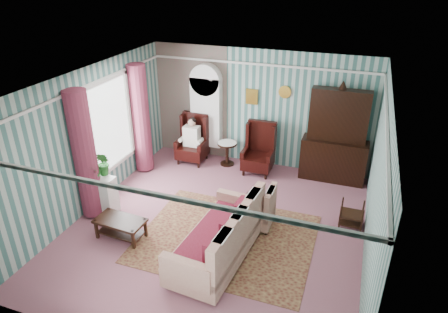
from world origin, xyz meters
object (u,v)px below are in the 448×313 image
(wingback_left, at_px, (192,139))
(dresser_hutch, at_px, (337,133))
(wingback_right, at_px, (258,149))
(round_side_table, at_px, (227,154))
(nest_table, at_px, (352,214))
(sofa, at_px, (217,233))
(floral_armchair, at_px, (257,201))
(seated_woman, at_px, (192,141))
(bookcase, at_px, (206,117))
(coffee_table, at_px, (121,228))
(plant_stand, at_px, (103,195))

(wingback_left, bearing_deg, dresser_hutch, 4.41)
(dresser_hutch, distance_m, wingback_right, 1.86)
(round_side_table, height_order, nest_table, round_side_table)
(sofa, bearing_deg, floral_armchair, -12.65)
(wingback_right, height_order, seated_woman, wingback_right)
(seated_woman, relative_size, round_side_table, 1.97)
(round_side_table, relative_size, sofa, 0.27)
(dresser_hutch, relative_size, round_side_table, 3.93)
(round_side_table, bearing_deg, nest_table, -28.20)
(nest_table, bearing_deg, floral_armchair, -161.70)
(dresser_hutch, distance_m, wingback_left, 3.55)
(bookcase, xyz_separation_m, coffee_table, (-0.23, -3.77, -0.92))
(wingback_right, bearing_deg, bookcase, 165.43)
(seated_woman, distance_m, plant_stand, 2.87)
(wingback_right, bearing_deg, coffee_table, -117.19)
(dresser_hutch, relative_size, wingback_left, 1.89)
(seated_woman, bearing_deg, wingback_left, 0.00)
(bookcase, xyz_separation_m, wingback_right, (1.50, -0.39, -0.50))
(dresser_hutch, distance_m, plant_stand, 5.31)
(seated_woman, distance_m, floral_armchair, 3.14)
(seated_woman, distance_m, round_side_table, 0.96)
(coffee_table, bearing_deg, wingback_left, 90.26)
(nest_table, bearing_deg, wingback_right, 146.25)
(dresser_hutch, bearing_deg, sofa, -113.62)
(wingback_right, height_order, sofa, wingback_right)
(wingback_left, bearing_deg, wingback_right, 0.00)
(seated_woman, distance_m, coffee_table, 3.40)
(round_side_table, distance_m, plant_stand, 3.36)
(wingback_left, xyz_separation_m, sofa, (1.92, -3.34, -0.07))
(round_side_table, bearing_deg, floral_armchair, -58.51)
(wingback_right, relative_size, coffee_table, 1.34)
(wingback_right, xyz_separation_m, floral_armchair, (0.55, -2.14, -0.08))
(dresser_hutch, xyz_separation_m, wingback_left, (-3.50, -0.27, -0.55))
(dresser_hutch, relative_size, seated_woman, 2.00)
(bookcase, relative_size, plant_stand, 2.80)
(round_side_table, xyz_separation_m, coffee_table, (-0.88, -3.53, -0.10))
(nest_table, relative_size, sofa, 0.25)
(sofa, bearing_deg, wingback_left, 34.75)
(wingback_left, distance_m, seated_woman, 0.04)
(bookcase, distance_m, floral_armchair, 3.30)
(nest_table, xyz_separation_m, coffee_table, (-4.05, -1.83, -0.07))
(bookcase, xyz_separation_m, plant_stand, (-1.05, -3.14, -0.72))
(plant_stand, bearing_deg, wingback_left, 73.78)
(seated_woman, height_order, plant_stand, seated_woman)
(seated_woman, bearing_deg, nest_table, -20.85)
(wingback_left, xyz_separation_m, nest_table, (4.07, -1.55, -0.35))
(plant_stand, bearing_deg, nest_table, 13.84)
(sofa, bearing_deg, nest_table, -45.46)
(nest_table, bearing_deg, wingback_left, 159.15)
(wingback_right, relative_size, plant_stand, 1.56)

